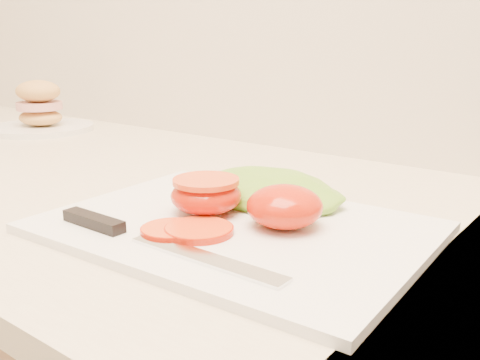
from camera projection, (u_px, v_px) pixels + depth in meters
The scene contains 9 objects.
cutting_board at pixel (234, 227), 0.57m from camera, with size 0.39×0.28×0.01m, color white.
tomato_half_dome at pixel (285, 206), 0.55m from camera, with size 0.08×0.08×0.04m, color red.
tomato_half_cut at pixel (206, 194), 0.59m from camera, with size 0.08×0.08×0.04m.
tomato_slice_0 at pixel (199, 230), 0.54m from camera, with size 0.07×0.07×0.01m, color orange.
tomato_slice_1 at pixel (171, 230), 0.54m from camera, with size 0.06×0.06×0.01m, color orange.
lettuce_leaf_0 at pixel (263, 189), 0.64m from camera, with size 0.16×0.11×0.03m, color #81A42B.
lettuce_leaf_1 at pixel (301, 199), 0.61m from camera, with size 0.10×0.07×0.02m, color #81A42B.
knife at pixel (133, 234), 0.52m from camera, with size 0.27×0.03×0.01m.
sandwich_plate at pixel (40, 113), 1.17m from camera, with size 0.22×0.22×0.11m.
Camera 1 is at (0.31, 1.18, 1.13)m, focal length 40.00 mm.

